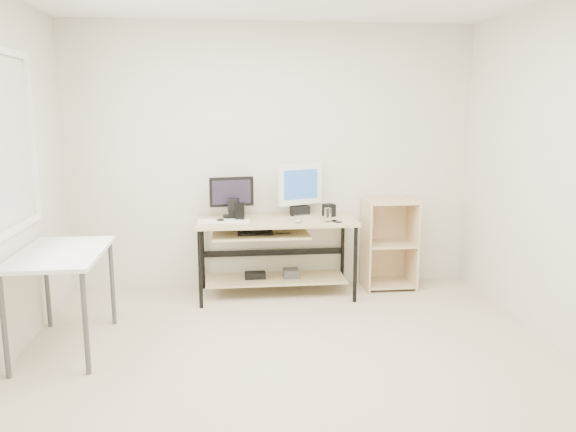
% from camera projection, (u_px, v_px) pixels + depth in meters
% --- Properties ---
extents(room, '(4.01, 4.01, 2.62)m').
position_uv_depth(room, '(277.00, 181.00, 3.62)').
color(room, beige).
rests_on(room, ground).
extents(desk, '(1.50, 0.65, 0.75)m').
position_uv_depth(desk, '(273.00, 241.00, 5.36)').
color(desk, tan).
rests_on(desk, ground).
extents(side_table, '(0.60, 1.00, 0.75)m').
position_uv_depth(side_table, '(61.00, 262.00, 4.11)').
color(side_table, white).
rests_on(side_table, ground).
extents(shelf_unit, '(0.50, 0.40, 0.90)m').
position_uv_depth(shelf_unit, '(388.00, 243.00, 5.66)').
color(shelf_unit, '#DEBD8B').
rests_on(shelf_unit, ground).
extents(black_monitor, '(0.43, 0.18, 0.39)m').
position_uv_depth(black_monitor, '(232.00, 194.00, 5.38)').
color(black_monitor, black).
rests_on(black_monitor, desk).
extents(white_imac, '(0.45, 0.24, 0.51)m').
position_uv_depth(white_imac, '(300.00, 186.00, 5.46)').
color(white_imac, silver).
rests_on(white_imac, desk).
extents(keyboard, '(0.48, 0.15, 0.02)m').
position_uv_depth(keyboard, '(224.00, 221.00, 5.19)').
color(keyboard, white).
rests_on(keyboard, desk).
extents(mouse, '(0.08, 0.11, 0.04)m').
position_uv_depth(mouse, '(298.00, 221.00, 5.16)').
color(mouse, '#ACACB1').
rests_on(mouse, desk).
extents(center_speaker, '(0.20, 0.12, 0.09)m').
position_uv_depth(center_speaker, '(300.00, 211.00, 5.51)').
color(center_speaker, black).
rests_on(center_speaker, desk).
extents(speaker_left, '(0.11, 0.11, 0.19)m').
position_uv_depth(speaker_left, '(234.00, 208.00, 5.31)').
color(speaker_left, black).
rests_on(speaker_left, desk).
extents(speaker_right, '(0.13, 0.13, 0.12)m').
position_uv_depth(speaker_right, '(329.00, 210.00, 5.45)').
color(speaker_right, black).
rests_on(speaker_right, desk).
extents(audio_controller, '(0.10, 0.07, 0.17)m').
position_uv_depth(audio_controller, '(240.00, 212.00, 5.22)').
color(audio_controller, black).
rests_on(audio_controller, desk).
extents(volume_puck, '(0.09, 0.09, 0.03)m').
position_uv_depth(volume_puck, '(220.00, 221.00, 5.17)').
color(volume_puck, black).
rests_on(volume_puck, desk).
extents(smartphone, '(0.10, 0.13, 0.01)m').
position_uv_depth(smartphone, '(336.00, 221.00, 5.19)').
color(smartphone, black).
rests_on(smartphone, desk).
extents(coaster, '(0.11, 0.11, 0.01)m').
position_uv_depth(coaster, '(328.00, 222.00, 5.18)').
color(coaster, '#936642').
rests_on(coaster, desk).
extents(drinking_glass, '(0.08, 0.08, 0.13)m').
position_uv_depth(drinking_glass, '(328.00, 215.00, 5.17)').
color(drinking_glass, white).
rests_on(drinking_glass, coaster).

